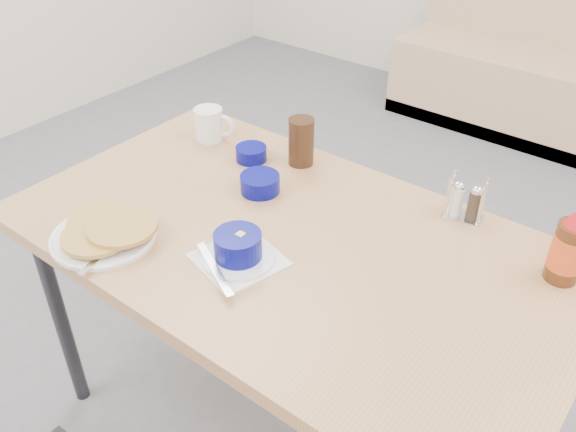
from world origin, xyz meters
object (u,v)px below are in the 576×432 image
Objects in this scene: grits_setting at (238,249)px; creamer_bowl at (251,153)px; amber_tumbler at (301,142)px; butter_bowl at (260,184)px; condiment_caddy at (465,204)px; pancake_plate at (105,232)px; coffee_mug at (210,124)px; dining_table at (289,257)px; syrup_bottle at (569,248)px; booth_bench at (572,77)px.

creamer_bowl is (-0.28, 0.37, -0.01)m from grits_setting.
butter_bowl is at bearing -88.62° from amber_tumbler.
pancake_plate is at bearing -147.14° from condiment_caddy.
coffee_mug reaches higher than butter_bowl.
dining_table is 5.96× the size of grits_setting.
syrup_bottle is at bearing 10.43° from butter_bowl.
coffee_mug is at bearing -170.15° from amber_tumbler.
dining_table is at bearing -26.44° from coffee_mug.
condiment_caddy is 0.29m from syrup_bottle.
syrup_bottle is at bearing 1.60° from creamer_bowl.
syrup_bottle is at bearing 30.16° from pancake_plate.
booth_bench is 15.03× the size of coffee_mug.
booth_bench is at bearing 104.01° from syrup_bottle.
coffee_mug is 1.18× the size of butter_bowl.
dining_table is 5.41× the size of pancake_plate.
dining_table is at bearing -90.00° from booth_bench.
butter_bowl is 0.92× the size of condiment_caddy.
amber_tumbler is 0.49m from condiment_caddy.
butter_bowl is at bearing 148.68° from dining_table.
amber_tumbler is at bearing 9.85° from coffee_mug.
condiment_caddy is at bearing 24.91° from butter_bowl.
pancake_plate is at bearing -97.03° from booth_bench.
coffee_mug is at bearing 175.44° from condiment_caddy.
condiment_caddy is at bearing -82.30° from booth_bench.
pancake_plate is 1.10× the size of grits_setting.
coffee_mug is at bearing 106.48° from pancake_plate.
booth_bench is 2.56m from dining_table.
grits_setting is (0.31, 0.13, 0.01)m from pancake_plate.
condiment_caddy is (0.62, 0.11, 0.02)m from creamer_bowl.
syrup_bottle reaches higher than dining_table.
booth_bench is 1.36× the size of dining_table.
amber_tumbler reaches higher than creamer_bowl.
creamer_bowl is at bearing 127.16° from grits_setting.
creamer_bowl is at bearing -97.89° from booth_bench.
creamer_bowl is at bearing -6.43° from coffee_mug.
coffee_mug is (-0.50, 0.25, 0.11)m from dining_table.
grits_setting is at bearing -135.64° from condiment_caddy.
amber_tumbler is (0.13, 0.07, 0.05)m from creamer_bowl.
booth_bench reaches higher than condiment_caddy.
syrup_bottle is (0.92, 0.53, 0.07)m from pancake_plate.
syrup_bottle reaches higher than pancake_plate.
grits_setting is (0.47, -0.39, -0.02)m from coffee_mug.
grits_setting is 2.58× the size of creamer_bowl.
grits_setting is at bearing 23.56° from pancake_plate.
amber_tumbler reaches higher than grits_setting.
dining_table is 0.40m from creamer_bowl.
pancake_plate is 0.60m from amber_tumbler.
creamer_bowl is 0.47× the size of syrup_bottle.
coffee_mug is 1.07m from syrup_bottle.
dining_table is (0.00, -2.53, 0.35)m from booth_bench.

